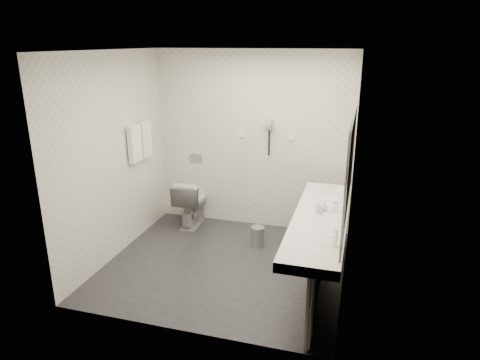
% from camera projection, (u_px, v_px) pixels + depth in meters
% --- Properties ---
extents(floor, '(2.80, 2.80, 0.00)m').
position_uv_depth(floor, '(225.00, 264.00, 5.21)').
color(floor, '#242428').
rests_on(floor, ground).
extents(ceiling, '(2.80, 2.80, 0.00)m').
position_uv_depth(ceiling, '(222.00, 50.00, 4.44)').
color(ceiling, white).
rests_on(ceiling, wall_back).
extents(wall_back, '(2.80, 0.00, 2.80)m').
position_uv_depth(wall_back, '(252.00, 141.00, 6.01)').
color(wall_back, silver).
rests_on(wall_back, floor).
extents(wall_front, '(2.80, 0.00, 2.80)m').
position_uv_depth(wall_front, '(176.00, 207.00, 3.64)').
color(wall_front, silver).
rests_on(wall_front, floor).
extents(wall_left, '(0.00, 2.60, 2.60)m').
position_uv_depth(wall_left, '(114.00, 157.00, 5.19)').
color(wall_left, silver).
rests_on(wall_left, floor).
extents(wall_right, '(0.00, 2.60, 2.60)m').
position_uv_depth(wall_right, '(351.00, 176.00, 4.46)').
color(wall_right, silver).
rests_on(wall_right, floor).
extents(vanity_counter, '(0.55, 2.20, 0.10)m').
position_uv_depth(vanity_counter, '(320.00, 221.00, 4.49)').
color(vanity_counter, white).
rests_on(vanity_counter, floor).
extents(vanity_panel, '(0.03, 2.15, 0.75)m').
position_uv_depth(vanity_panel, '(320.00, 257.00, 4.61)').
color(vanity_panel, gray).
rests_on(vanity_panel, floor).
extents(vanity_post_near, '(0.06, 0.06, 0.75)m').
position_uv_depth(vanity_post_near, '(311.00, 314.00, 3.65)').
color(vanity_post_near, silver).
rests_on(vanity_post_near, floor).
extents(vanity_post_far, '(0.06, 0.06, 0.75)m').
position_uv_depth(vanity_post_far, '(331.00, 220.00, 5.55)').
color(vanity_post_far, silver).
rests_on(vanity_post_far, floor).
extents(mirror, '(0.02, 2.20, 1.05)m').
position_uv_depth(mirror, '(351.00, 163.00, 4.22)').
color(mirror, '#B2BCC6').
rests_on(mirror, wall_right).
extents(basin_near, '(0.40, 0.31, 0.05)m').
position_uv_depth(basin_near, '(313.00, 244.00, 3.88)').
color(basin_near, white).
rests_on(basin_near, vanity_counter).
extents(basin_far, '(0.40, 0.31, 0.05)m').
position_uv_depth(basin_far, '(326.00, 197.00, 5.07)').
color(basin_far, white).
rests_on(basin_far, vanity_counter).
extents(faucet_near, '(0.04, 0.04, 0.15)m').
position_uv_depth(faucet_near, '(335.00, 238.00, 3.80)').
color(faucet_near, silver).
rests_on(faucet_near, vanity_counter).
extents(faucet_far, '(0.04, 0.04, 0.15)m').
position_uv_depth(faucet_far, '(343.00, 191.00, 4.99)').
color(faucet_far, silver).
rests_on(faucet_far, vanity_counter).
extents(soap_bottle_a, '(0.07, 0.07, 0.12)m').
position_uv_depth(soap_bottle_a, '(319.00, 208.00, 4.53)').
color(soap_bottle_a, silver).
rests_on(soap_bottle_a, vanity_counter).
extents(soap_bottle_b, '(0.10, 0.10, 0.09)m').
position_uv_depth(soap_bottle_b, '(324.00, 207.00, 4.59)').
color(soap_bottle_b, silver).
rests_on(soap_bottle_b, vanity_counter).
extents(glass_left, '(0.06, 0.06, 0.10)m').
position_uv_depth(glass_left, '(335.00, 207.00, 4.57)').
color(glass_left, silver).
rests_on(glass_left, vanity_counter).
extents(toilet, '(0.41, 0.70, 0.70)m').
position_uv_depth(toilet, '(192.00, 202.00, 6.26)').
color(toilet, white).
rests_on(toilet, floor).
extents(flush_plate, '(0.18, 0.02, 0.12)m').
position_uv_depth(flush_plate, '(196.00, 158.00, 6.32)').
color(flush_plate, '#B2B5BA').
rests_on(flush_plate, wall_back).
extents(pedal_bin, '(0.24, 0.24, 0.25)m').
position_uv_depth(pedal_bin, '(258.00, 237.00, 5.66)').
color(pedal_bin, '#B2B5BA').
rests_on(pedal_bin, floor).
extents(bin_lid, '(0.18, 0.18, 0.02)m').
position_uv_depth(bin_lid, '(258.00, 228.00, 5.62)').
color(bin_lid, '#B2B5BA').
rests_on(bin_lid, pedal_bin).
extents(towel_rail, '(0.02, 0.62, 0.02)m').
position_uv_depth(towel_rail, '(138.00, 125.00, 5.59)').
color(towel_rail, silver).
rests_on(towel_rail, wall_left).
extents(towel_near, '(0.07, 0.24, 0.48)m').
position_uv_depth(towel_near, '(135.00, 144.00, 5.53)').
color(towel_near, white).
rests_on(towel_near, towel_rail).
extents(towel_far, '(0.07, 0.24, 0.48)m').
position_uv_depth(towel_far, '(145.00, 139.00, 5.78)').
color(towel_far, white).
rests_on(towel_far, towel_rail).
extents(dryer_cradle, '(0.10, 0.04, 0.14)m').
position_uv_depth(dryer_cradle, '(270.00, 125.00, 5.84)').
color(dryer_cradle, '#96979C').
rests_on(dryer_cradle, wall_back).
extents(dryer_barrel, '(0.08, 0.14, 0.08)m').
position_uv_depth(dryer_barrel, '(269.00, 124.00, 5.77)').
color(dryer_barrel, '#96979C').
rests_on(dryer_barrel, dryer_cradle).
extents(dryer_cord, '(0.02, 0.02, 0.35)m').
position_uv_depth(dryer_cord, '(269.00, 143.00, 5.91)').
color(dryer_cord, black).
rests_on(dryer_cord, dryer_cradle).
extents(switch_plate_a, '(0.09, 0.02, 0.09)m').
position_uv_depth(switch_plate_a, '(242.00, 134.00, 6.01)').
color(switch_plate_a, white).
rests_on(switch_plate_a, wall_back).
extents(switch_plate_b, '(0.09, 0.02, 0.09)m').
position_uv_depth(switch_plate_b, '(291.00, 137.00, 5.83)').
color(switch_plate_b, white).
rests_on(switch_plate_b, wall_back).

